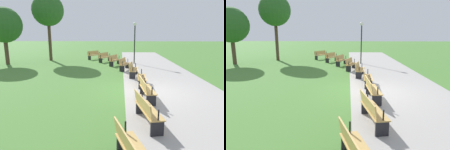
{
  "view_description": "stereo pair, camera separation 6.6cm",
  "coord_description": "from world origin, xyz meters",
  "views": [
    {
      "loc": [
        9.13,
        -1.18,
        2.76
      ],
      "look_at": [
        -0.0,
        -1.58,
        0.8
      ],
      "focal_mm": 31.31,
      "sensor_mm": 36.0,
      "label": 1
    },
    {
      "loc": [
        9.12,
        -1.12,
        2.76
      ],
      "look_at": [
        -0.0,
        -1.58,
        0.8
      ],
      "focal_mm": 31.31,
      "sensor_mm": 36.0,
      "label": 2
    }
  ],
  "objects": [
    {
      "name": "ground_plane",
      "position": [
        0.0,
        0.0,
        0.0
      ],
      "size": [
        120.0,
        120.0,
        0.0
      ],
      "primitive_type": "plane",
      "color": "#477A33"
    },
    {
      "name": "path_paving",
      "position": [
        0.0,
        1.43,
        0.0
      ],
      "size": [
        39.61,
        4.82,
        0.01
      ],
      "primitive_type": "cube",
      "color": "#A39E99",
      "rests_on": "ground"
    },
    {
      "name": "bench_0",
      "position": [
        -11.82,
        -4.03,
        0.47
      ],
      "size": [
        1.61,
        1.39,
        0.89
      ],
      "rotation": [
        0.0,
        0.0,
        -0.65
      ],
      "color": "tan",
      "rests_on": "ground"
    },
    {
      "name": "bench_1",
      "position": [
        -9.9,
        -2.75,
        0.47
      ],
      "size": [
        1.68,
        1.25,
        0.89
      ],
      "rotation": [
        0.0,
        0.0,
        -0.53
      ],
      "color": "tan",
      "rests_on": "ground"
    },
    {
      "name": "bench_2",
      "position": [
        -7.85,
        -1.71,
        0.47
      ],
      "size": [
        1.72,
        1.1,
        0.89
      ],
      "rotation": [
        0.0,
        0.0,
        -0.41
      ],
      "color": "tan",
      "rests_on": "ground"
    },
    {
      "name": "bench_3",
      "position": [
        -5.69,
        -0.91,
        0.47
      ],
      "size": [
        1.73,
        0.94,
        0.89
      ],
      "rotation": [
        0.0,
        0.0,
        -0.3
      ],
      "color": "tan",
      "rests_on": "ground"
    },
    {
      "name": "bench_4",
      "position": [
        -3.44,
        -0.37,
        0.47
      ],
      "size": [
        1.72,
        0.76,
        0.89
      ],
      "rotation": [
        0.0,
        0.0,
        -0.18
      ],
      "color": "tan",
      "rests_on": "ground"
    },
    {
      "name": "bench_5",
      "position": [
        -1.15,
        -0.1,
        0.47
      ],
      "size": [
        1.69,
        0.57,
        0.89
      ],
      "rotation": [
        0.0,
        0.0,
        -0.06
      ],
      "color": "tan",
      "rests_on": "ground"
    },
    {
      "name": "bench_6",
      "position": [
        1.15,
        -0.1,
        0.47
      ],
      "size": [
        1.69,
        0.57,
        0.89
      ],
      "rotation": [
        0.0,
        0.0,
        0.06
      ],
      "color": "tan",
      "rests_on": "ground"
    },
    {
      "name": "bench_7",
      "position": [
        3.44,
        -0.37,
        0.47
      ],
      "size": [
        1.72,
        0.76,
        0.89
      ],
      "rotation": [
        0.0,
        0.0,
        0.18
      ],
      "color": "tan",
      "rests_on": "ground"
    },
    {
      "name": "tree_1",
      "position": [
        -7.94,
        -11.37,
        3.45
      ],
      "size": [
        3.08,
        3.08,
        5.01
      ],
      "color": "#4C3828",
      "rests_on": "ground"
    },
    {
      "name": "tree_2",
      "position": [
        -10.73,
        -8.4,
        4.95
      ],
      "size": [
        3.09,
        3.09,
        6.53
      ],
      "color": "#4C3828",
      "rests_on": "ground"
    },
    {
      "name": "lamp_post",
      "position": [
        -8.85,
        0.08,
        2.63
      ],
      "size": [
        0.32,
        0.32,
        3.74
      ],
      "color": "black",
      "rests_on": "ground"
    }
  ]
}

